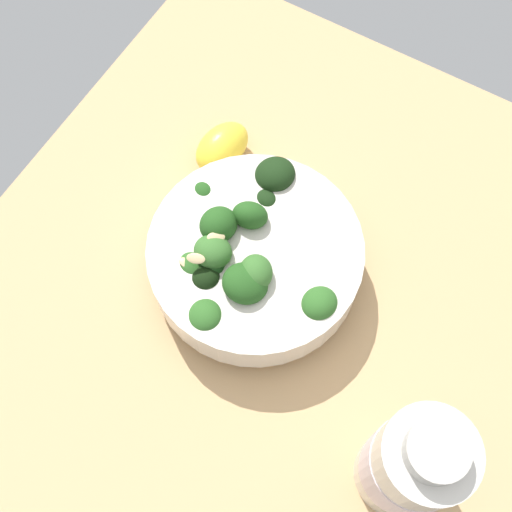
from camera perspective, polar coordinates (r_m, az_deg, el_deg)
ground_plane at (r=72.03cm, az=3.53°, el=-4.05°), size 68.15×68.15×4.83cm
bowl_of_broccoli at (r=66.77cm, az=-0.17°, el=0.03°), size 21.45×21.30×9.78cm
lemon_wedge at (r=75.11cm, az=-2.90°, el=9.23°), size 7.70×5.88×4.58cm
bottle_tall at (r=59.44cm, az=13.07°, el=-16.89°), size 7.71×7.71×17.06cm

